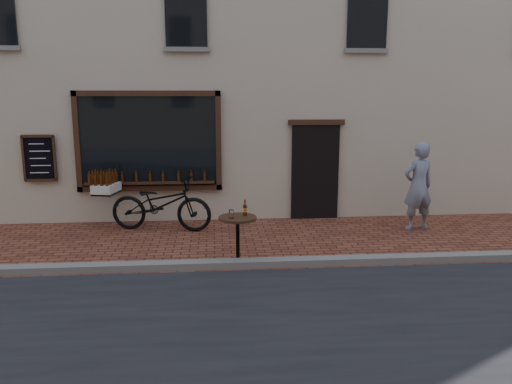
{
  "coord_description": "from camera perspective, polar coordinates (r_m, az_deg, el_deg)",
  "views": [
    {
      "loc": [
        -0.46,
        -7.89,
        2.9
      ],
      "look_at": [
        0.32,
        1.2,
        1.1
      ],
      "focal_mm": 35.0,
      "sensor_mm": 36.0,
      "label": 1
    }
  ],
  "objects": [
    {
      "name": "pedestrian",
      "position": [
        11.23,
        18.05,
        0.61
      ],
      "size": [
        0.77,
        0.59,
        1.9
      ],
      "primitive_type": "imported",
      "rotation": [
        0.0,
        0.0,
        3.35
      ],
      "color": "gray",
      "rests_on": "ground"
    },
    {
      "name": "kerb",
      "position": [
        8.59,
        -1.57,
        -8.16
      ],
      "size": [
        90.0,
        0.25,
        0.12
      ],
      "primitive_type": "cube",
      "color": "slate",
      "rests_on": "ground"
    },
    {
      "name": "cargo_bicycle",
      "position": [
        10.9,
        -11.02,
        -1.29
      ],
      "size": [
        2.67,
        1.21,
        1.23
      ],
      "rotation": [
        0.0,
        0.0,
        1.36
      ],
      "color": "black",
      "rests_on": "ground"
    },
    {
      "name": "bistro_table",
      "position": [
        8.58,
        -2.09,
        -4.4
      ],
      "size": [
        0.66,
        0.66,
        1.12
      ],
      "color": "black",
      "rests_on": "ground"
    },
    {
      "name": "shop_building",
      "position": [
        14.55,
        -3.23,
        19.45
      ],
      "size": [
        28.0,
        6.2,
        10.0
      ],
      "color": "#C1AF98",
      "rests_on": "ground"
    },
    {
      "name": "ground",
      "position": [
        8.42,
        -1.49,
        -8.99
      ],
      "size": [
        90.0,
        90.0,
        0.0
      ],
      "primitive_type": "plane",
      "color": "#5E2B1E",
      "rests_on": "ground"
    }
  ]
}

